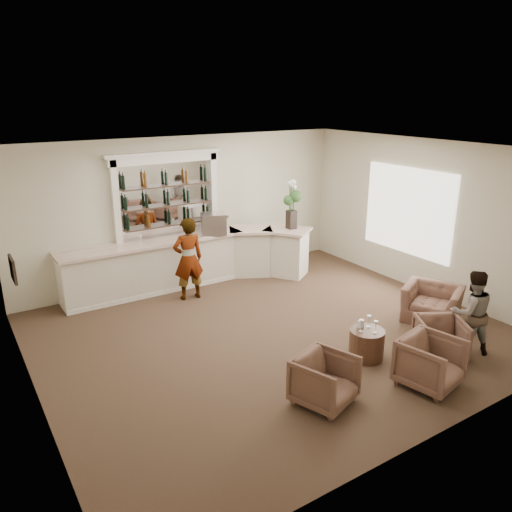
% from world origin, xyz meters
% --- Properties ---
extents(ground, '(8.00, 8.00, 0.00)m').
position_xyz_m(ground, '(0.00, 0.00, 0.00)').
color(ground, '#4D3626').
rests_on(ground, ground).
extents(room_shell, '(8.04, 7.02, 3.32)m').
position_xyz_m(room_shell, '(0.16, 0.71, 2.34)').
color(room_shell, beige).
rests_on(room_shell, ground).
extents(bar_counter, '(5.72, 1.80, 1.14)m').
position_xyz_m(bar_counter, '(-0.16, 3.00, 0.57)').
color(bar_counter, white).
rests_on(bar_counter, ground).
extents(back_bar_alcove, '(2.64, 0.25, 3.00)m').
position_xyz_m(back_bar_alcove, '(-0.50, 3.41, 2.03)').
color(back_bar_alcove, white).
rests_on(back_bar_alcove, ground).
extents(cocktail_table, '(0.57, 0.57, 0.50)m').
position_xyz_m(cocktail_table, '(0.81, -1.57, 0.25)').
color(cocktail_table, '#503723').
rests_on(cocktail_table, ground).
extents(sommelier, '(0.69, 0.49, 1.77)m').
position_xyz_m(sommelier, '(-0.56, 2.31, 0.88)').
color(sommelier, gray).
rests_on(sommelier, ground).
extents(guest, '(0.89, 0.82, 1.47)m').
position_xyz_m(guest, '(2.39, -2.35, 0.73)').
color(guest, gray).
rests_on(guest, ground).
extents(armchair_left, '(0.98, 1.00, 0.72)m').
position_xyz_m(armchair_left, '(-0.59, -2.17, 0.36)').
color(armchair_left, brown).
rests_on(armchair_left, ground).
extents(armchair_center, '(0.97, 0.99, 0.76)m').
position_xyz_m(armchair_center, '(1.02, -2.67, 0.38)').
color(armchair_center, brown).
rests_on(armchair_center, ground).
extents(armchair_right, '(1.01, 1.02, 0.68)m').
position_xyz_m(armchair_right, '(1.84, -2.22, 0.34)').
color(armchair_right, brown).
rests_on(armchair_right, ground).
extents(armchair_far, '(1.28, 1.33, 0.67)m').
position_xyz_m(armchair_far, '(2.93, -1.17, 0.34)').
color(armchair_far, brown).
rests_on(armchair_far, ground).
extents(espresso_machine, '(0.67, 0.62, 0.48)m').
position_xyz_m(espresso_machine, '(0.38, 2.92, 1.38)').
color(espresso_machine, silver).
rests_on(espresso_machine, bar_counter).
extents(flower_vase, '(0.31, 0.31, 1.16)m').
position_xyz_m(flower_vase, '(2.15, 2.37, 1.79)').
color(flower_vase, black).
rests_on(flower_vase, bar_counter).
extents(wine_glass_bar_left, '(0.07, 0.07, 0.21)m').
position_xyz_m(wine_glass_bar_left, '(-1.31, 3.00, 1.25)').
color(wine_glass_bar_left, white).
rests_on(wine_glass_bar_left, bar_counter).
extents(wine_glass_bar_right, '(0.07, 0.07, 0.21)m').
position_xyz_m(wine_glass_bar_right, '(-0.15, 2.98, 1.25)').
color(wine_glass_bar_right, white).
rests_on(wine_glass_bar_right, bar_counter).
extents(wine_glass_tbl_a, '(0.07, 0.07, 0.21)m').
position_xyz_m(wine_glass_tbl_a, '(0.69, -1.54, 0.60)').
color(wine_glass_tbl_a, white).
rests_on(wine_glass_tbl_a, cocktail_table).
extents(wine_glass_tbl_b, '(0.07, 0.07, 0.21)m').
position_xyz_m(wine_glass_tbl_b, '(0.91, -1.49, 0.60)').
color(wine_glass_tbl_b, white).
rests_on(wine_glass_tbl_b, cocktail_table).
extents(wine_glass_tbl_c, '(0.07, 0.07, 0.21)m').
position_xyz_m(wine_glass_tbl_c, '(0.85, -1.70, 0.60)').
color(wine_glass_tbl_c, white).
rests_on(wine_glass_tbl_c, cocktail_table).
extents(napkin_holder, '(0.08, 0.08, 0.12)m').
position_xyz_m(napkin_holder, '(0.79, -1.43, 0.56)').
color(napkin_holder, white).
rests_on(napkin_holder, cocktail_table).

